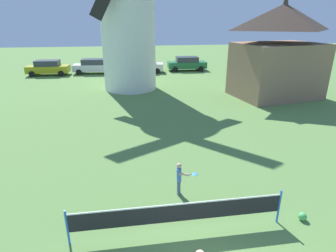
{
  "coord_description": "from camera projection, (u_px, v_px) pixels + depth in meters",
  "views": [
    {
      "loc": [
        -1.57,
        -4.0,
        5.74
      ],
      "look_at": [
        -0.3,
        4.32,
        2.5
      ],
      "focal_mm": 30.22,
      "sensor_mm": 36.0,
      "label": 1
    }
  ],
  "objects": [
    {
      "name": "windmill",
      "position": [
        127.0,
        4.0,
        22.05
      ],
      "size": [
        8.7,
        5.07,
        14.2
      ],
      "color": "white",
      "rests_on": "ground_plane"
    },
    {
      "name": "tennis_net",
      "position": [
        179.0,
        213.0,
        7.82
      ],
      "size": [
        6.05,
        0.06,
        1.1
      ],
      "color": "blue",
      "rests_on": "ground_plane"
    },
    {
      "name": "player_far",
      "position": [
        180.0,
        177.0,
        9.62
      ],
      "size": [
        0.7,
        0.54,
        1.19
      ],
      "color": "slate",
      "rests_on": "ground_plane"
    },
    {
      "name": "stray_ball",
      "position": [
        302.0,
        216.0,
        8.53
      ],
      "size": [
        0.25,
        0.25,
        0.25
      ],
      "primitive_type": "sphere",
      "color": "#4CB259",
      "rests_on": "ground_plane"
    },
    {
      "name": "parked_car_mustard",
      "position": [
        48.0,
        68.0,
        29.87
      ],
      "size": [
        4.33,
        2.0,
        1.56
      ],
      "color": "#999919",
      "rests_on": "ground_plane"
    },
    {
      "name": "parked_car_silver",
      "position": [
        94.0,
        66.0,
        30.82
      ],
      "size": [
        4.52,
        2.15,
        1.56
      ],
      "color": "silver",
      "rests_on": "ground_plane"
    },
    {
      "name": "parked_car_cream",
      "position": [
        145.0,
        65.0,
        31.33
      ],
      "size": [
        4.27,
        2.24,
        1.56
      ],
      "color": "silver",
      "rests_on": "ground_plane"
    },
    {
      "name": "parked_car_green",
      "position": [
        187.0,
        63.0,
        32.53
      ],
      "size": [
        4.41,
        1.98,
        1.56
      ],
      "color": "#1E6638",
      "rests_on": "ground_plane"
    },
    {
      "name": "chapel",
      "position": [
        279.0,
        53.0,
        20.96
      ],
      "size": [
        7.01,
        5.66,
        7.6
      ],
      "color": "#937056",
      "rests_on": "ground_plane"
    }
  ]
}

